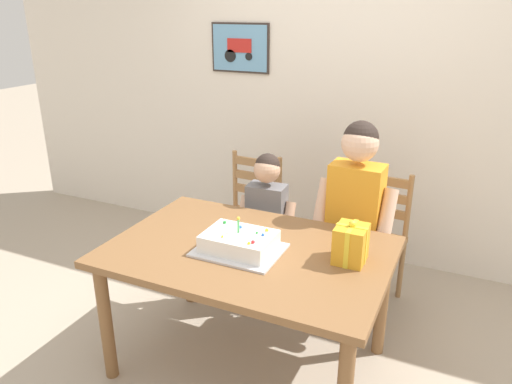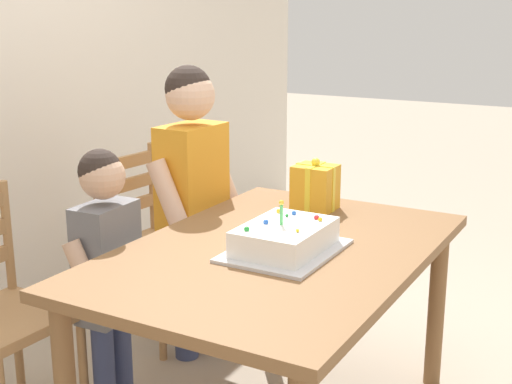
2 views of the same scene
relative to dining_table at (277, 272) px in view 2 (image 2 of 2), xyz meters
The scene contains 6 objects.
dining_table is the anchor object (origin of this frame).
birthday_cake 0.15m from the dining_table, 124.16° to the right, with size 0.44×0.34×0.19m.
gift_box_red_large 0.56m from the dining_table, 10.27° to the left, with size 0.16×0.17×0.23m.
chair_right 1.07m from the dining_table, 63.63° to the left, with size 0.45×0.45×0.92m.
child_older 0.78m from the dining_table, 57.67° to the left, with size 0.49×0.28×1.34m.
child_younger 0.67m from the dining_table, 105.35° to the left, with size 0.39×0.23×1.07m.
Camera 2 is at (-2.13, -1.11, 1.58)m, focal length 49.69 mm.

